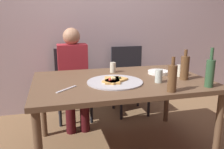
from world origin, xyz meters
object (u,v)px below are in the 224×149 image
(tumbler_near, at_px, (113,67))
(wine_glass, at_px, (180,71))
(dining_table, at_px, (121,86))
(guest_in_sweater, at_px, (74,72))
(pizza_slice_last, at_px, (115,80))
(wine_bottle, at_px, (172,78))
(chair_right, at_px, (129,75))
(pizza_slice_extra, at_px, (112,80))
(water_bottle, at_px, (210,72))
(tumbler_far, at_px, (159,76))
(plate_stack, at_px, (158,72))
(chair_left, at_px, (73,79))
(table_knife, at_px, (67,89))
(pizza_tray, at_px, (115,82))
(beer_bottle, at_px, (185,67))

(tumbler_near, xyz_separation_m, wine_glass, (0.60, -0.33, 0.00))
(dining_table, distance_m, guest_in_sweater, 0.85)
(pizza_slice_last, height_order, wine_bottle, wine_bottle)
(chair_right, bearing_deg, pizza_slice_extra, 63.24)
(water_bottle, xyz_separation_m, tumbler_far, (-0.35, 0.23, -0.06))
(wine_bottle, distance_m, plate_stack, 0.60)
(dining_table, height_order, pizza_slice_extra, pizza_slice_extra)
(tumbler_far, bearing_deg, pizza_slice_extra, 166.28)
(pizza_slice_extra, bearing_deg, pizza_slice_last, -11.35)
(water_bottle, distance_m, tumbler_near, 0.96)
(guest_in_sweater, bearing_deg, wine_glass, 140.37)
(pizza_slice_extra, distance_m, wine_glass, 0.71)
(tumbler_near, relative_size, guest_in_sweater, 0.09)
(tumbler_near, bearing_deg, dining_table, -89.62)
(water_bottle, height_order, chair_left, water_bottle)
(tumbler_far, xyz_separation_m, table_knife, (-0.81, -0.00, -0.06))
(pizza_slice_last, bearing_deg, water_bottle, -24.05)
(pizza_slice_extra, distance_m, water_bottle, 0.82)
(wine_glass, height_order, chair_left, chair_left)
(dining_table, relative_size, pizza_tray, 3.24)
(pizza_tray, bearing_deg, water_bottle, -24.05)
(wine_glass, bearing_deg, chair_left, 135.44)
(beer_bottle, distance_m, tumbler_far, 0.28)
(pizza_slice_extra, relative_size, wine_glass, 2.16)
(chair_left, xyz_separation_m, chair_right, (0.77, 0.00, 0.00))
(beer_bottle, bearing_deg, water_bottle, -75.26)
(pizza_slice_last, bearing_deg, chair_right, 64.56)
(tumbler_near, height_order, guest_in_sweater, guest_in_sweater)
(tumbler_far, height_order, chair_right, chair_right)
(tumbler_near, relative_size, wine_glass, 0.95)
(pizza_slice_extra, bearing_deg, pizza_tray, -10.16)
(pizza_slice_last, distance_m, wine_bottle, 0.51)
(wine_glass, distance_m, plate_stack, 0.22)
(pizza_tray, distance_m, wine_glass, 0.69)
(tumbler_far, relative_size, table_knife, 0.54)
(dining_table, xyz_separation_m, wine_bottle, (0.27, -0.45, 0.18))
(guest_in_sweater, bearing_deg, tumbler_near, 128.06)
(beer_bottle, height_order, plate_stack, beer_bottle)
(dining_table, xyz_separation_m, pizza_slice_last, (-0.08, -0.09, 0.09))
(pizza_tray, bearing_deg, beer_bottle, -5.28)
(pizza_slice_extra, height_order, plate_stack, pizza_slice_extra)
(tumbler_far, bearing_deg, dining_table, 148.00)
(pizza_tray, height_order, water_bottle, water_bottle)
(water_bottle, bearing_deg, table_knife, 168.91)
(beer_bottle, xyz_separation_m, chair_left, (-0.94, 1.07, -0.32))
(table_knife, bearing_deg, pizza_slice_last, -30.49)
(table_knife, bearing_deg, wine_bottle, -61.43)
(pizza_slice_last, xyz_separation_m, tumbler_near, (0.08, 0.39, 0.03))
(tumbler_near, xyz_separation_m, table_knife, (-0.51, -0.48, -0.05))
(water_bottle, xyz_separation_m, tumbler_near, (-0.64, 0.71, -0.07))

